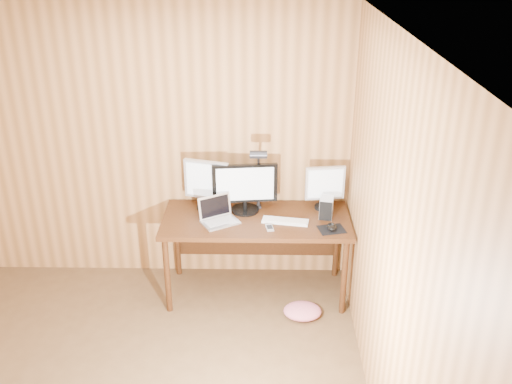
{
  "coord_description": "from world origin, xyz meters",
  "views": [
    {
      "loc": [
        1.01,
        -2.68,
        3.0
      ],
      "look_at": [
        0.93,
        1.58,
        1.02
      ],
      "focal_mm": 40.0,
      "sensor_mm": 36.0,
      "label": 1
    }
  ],
  "objects_px": {
    "mouse": "(332,227)",
    "hard_drive": "(326,207)",
    "monitor_left": "(207,183)",
    "phone": "(270,228)",
    "desk_lamp": "(259,170)",
    "monitor_center": "(245,187)",
    "monitor_right": "(325,186)",
    "speaker": "(331,203)",
    "keyboard": "(285,221)",
    "desk": "(256,227)",
    "laptop": "(218,215)"
  },
  "relations": [
    {
      "from": "monitor_left",
      "to": "speaker",
      "type": "xyz_separation_m",
      "value": [
        1.08,
        0.01,
        -0.19
      ]
    },
    {
      "from": "keyboard",
      "to": "desk_lamp",
      "type": "xyz_separation_m",
      "value": [
        -0.23,
        0.2,
        0.38
      ]
    },
    {
      "from": "mouse",
      "to": "hard_drive",
      "type": "height_order",
      "value": "hard_drive"
    },
    {
      "from": "hard_drive",
      "to": "desk_lamp",
      "type": "xyz_separation_m",
      "value": [
        -0.58,
        0.09,
        0.3
      ]
    },
    {
      "from": "monitor_left",
      "to": "speaker",
      "type": "height_order",
      "value": "monitor_left"
    },
    {
      "from": "monitor_center",
      "to": "desk_lamp",
      "type": "height_order",
      "value": "desk_lamp"
    },
    {
      "from": "monitor_left",
      "to": "speaker",
      "type": "distance_m",
      "value": 1.1
    },
    {
      "from": "keyboard",
      "to": "monitor_left",
      "type": "bearing_deg",
      "value": 169.94
    },
    {
      "from": "mouse",
      "to": "phone",
      "type": "distance_m",
      "value": 0.51
    },
    {
      "from": "monitor_right",
      "to": "hard_drive",
      "type": "bearing_deg",
      "value": -96.47
    },
    {
      "from": "phone",
      "to": "desk",
      "type": "bearing_deg",
      "value": 104.2
    },
    {
      "from": "monitor_left",
      "to": "phone",
      "type": "distance_m",
      "value": 0.69
    },
    {
      "from": "monitor_center",
      "to": "speaker",
      "type": "relative_size",
      "value": 5.05
    },
    {
      "from": "mouse",
      "to": "speaker",
      "type": "xyz_separation_m",
      "value": [
        0.03,
        0.38,
        0.03
      ]
    },
    {
      "from": "monitor_center",
      "to": "desk_lamp",
      "type": "xyz_separation_m",
      "value": [
        0.12,
        -0.0,
        0.16
      ]
    },
    {
      "from": "keyboard",
      "to": "speaker",
      "type": "relative_size",
      "value": 3.63
    },
    {
      "from": "desk_lamp",
      "to": "monitor_center",
      "type": "bearing_deg",
      "value": 169.39
    },
    {
      "from": "monitor_center",
      "to": "speaker",
      "type": "distance_m",
      "value": 0.77
    },
    {
      "from": "desk",
      "to": "laptop",
      "type": "xyz_separation_m",
      "value": [
        -0.32,
        -0.13,
        0.17
      ]
    },
    {
      "from": "speaker",
      "to": "monitor_left",
      "type": "bearing_deg",
      "value": -179.57
    },
    {
      "from": "monitor_left",
      "to": "mouse",
      "type": "relative_size",
      "value": 3.79
    },
    {
      "from": "monitor_center",
      "to": "keyboard",
      "type": "xyz_separation_m",
      "value": [
        0.34,
        -0.2,
        -0.22
      ]
    },
    {
      "from": "laptop",
      "to": "mouse",
      "type": "bearing_deg",
      "value": -38.59
    },
    {
      "from": "monitor_center",
      "to": "mouse",
      "type": "relative_size",
      "value": 4.71
    },
    {
      "from": "monitor_right",
      "to": "hard_drive",
      "type": "relative_size",
      "value": 2.23
    },
    {
      "from": "monitor_right",
      "to": "speaker",
      "type": "relative_size",
      "value": 3.55
    },
    {
      "from": "desk",
      "to": "desk_lamp",
      "type": "xyz_separation_m",
      "value": [
        0.02,
        0.06,
        0.51
      ]
    },
    {
      "from": "monitor_center",
      "to": "mouse",
      "type": "xyz_separation_m",
      "value": [
        0.72,
        -0.33,
        -0.2
      ]
    },
    {
      "from": "phone",
      "to": "mouse",
      "type": "bearing_deg",
      "value": -11.32
    },
    {
      "from": "monitor_right",
      "to": "hard_drive",
      "type": "xyz_separation_m",
      "value": [
        0.0,
        -0.16,
        -0.12
      ]
    },
    {
      "from": "monitor_center",
      "to": "hard_drive",
      "type": "relative_size",
      "value": 3.17
    },
    {
      "from": "hard_drive",
      "to": "desk",
      "type": "bearing_deg",
      "value": -172.14
    },
    {
      "from": "desk",
      "to": "speaker",
      "type": "xyz_separation_m",
      "value": [
        0.65,
        0.11,
        0.18
      ]
    },
    {
      "from": "mouse",
      "to": "phone",
      "type": "xyz_separation_m",
      "value": [
        -0.51,
        0.01,
        -0.02
      ]
    },
    {
      "from": "monitor_left",
      "to": "laptop",
      "type": "xyz_separation_m",
      "value": [
        0.11,
        -0.23,
        -0.19
      ]
    },
    {
      "from": "monitor_left",
      "to": "desk_lamp",
      "type": "bearing_deg",
      "value": 10.57
    },
    {
      "from": "mouse",
      "to": "monitor_right",
      "type": "bearing_deg",
      "value": 71.64
    },
    {
      "from": "mouse",
      "to": "desk_lamp",
      "type": "distance_m",
      "value": 0.78
    },
    {
      "from": "phone",
      "to": "monitor_center",
      "type": "bearing_deg",
      "value": 113.5
    },
    {
      "from": "keyboard",
      "to": "mouse",
      "type": "relative_size",
      "value": 3.39
    },
    {
      "from": "speaker",
      "to": "desk_lamp",
      "type": "bearing_deg",
      "value": -175.4
    },
    {
      "from": "monitor_center",
      "to": "speaker",
      "type": "xyz_separation_m",
      "value": [
        0.75,
        0.05,
        -0.17
      ]
    },
    {
      "from": "laptop",
      "to": "mouse",
      "type": "xyz_separation_m",
      "value": [
        0.94,
        -0.14,
        -0.03
      ]
    },
    {
      "from": "desk",
      "to": "monitor_right",
      "type": "bearing_deg",
      "value": 12.56
    },
    {
      "from": "desk_lamp",
      "to": "phone",
      "type": "bearing_deg",
      "value": -81.98
    },
    {
      "from": "laptop",
      "to": "speaker",
      "type": "height_order",
      "value": "laptop"
    },
    {
      "from": "desk",
      "to": "monitor_right",
      "type": "height_order",
      "value": "monitor_right"
    },
    {
      "from": "speaker",
      "to": "phone",
      "type": "bearing_deg",
      "value": -145.76
    },
    {
      "from": "mouse",
      "to": "hard_drive",
      "type": "xyz_separation_m",
      "value": [
        -0.02,
        0.23,
        0.06
      ]
    },
    {
      "from": "monitor_center",
      "to": "hard_drive",
      "type": "height_order",
      "value": "monitor_center"
    }
  ]
}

